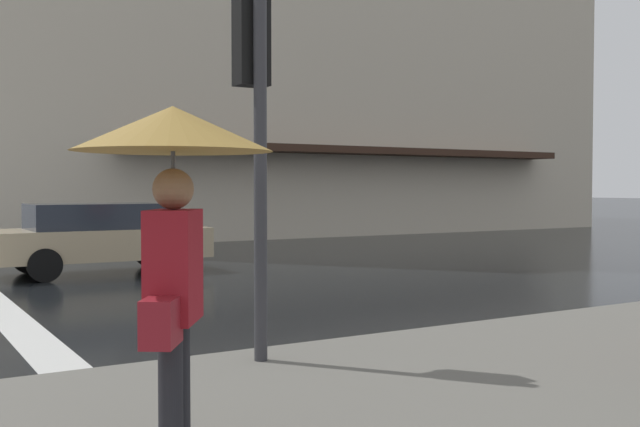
# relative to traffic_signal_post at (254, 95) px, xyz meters

# --- Properties ---
(traffic_signal_post) EXTENTS (0.44, 0.30, 3.36)m
(traffic_signal_post) POSITION_rel_traffic_signal_post_xyz_m (0.00, 0.00, 0.00)
(traffic_signal_post) COLOR #333338
(traffic_signal_post) RESTS_ON sidewalk_pavement
(car_champagne) EXTENTS (1.85, 4.10, 1.41)m
(car_champagne) POSITION_rel_traffic_signal_post_xyz_m (8.88, -0.86, -1.82)
(car_champagne) COLOR tan
(car_champagne) RESTS_ON ground_plane
(pedestrian_with_floral_umbrella) EXTENTS (1.07, 1.07, 2.01)m
(pedestrian_with_floral_umbrella) POSITION_rel_traffic_signal_post_xyz_m (-2.42, 1.65, -0.80)
(pedestrian_with_floral_umbrella) COLOR maroon
(pedestrian_with_floral_umbrella) RESTS_ON sidewalk_pavement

